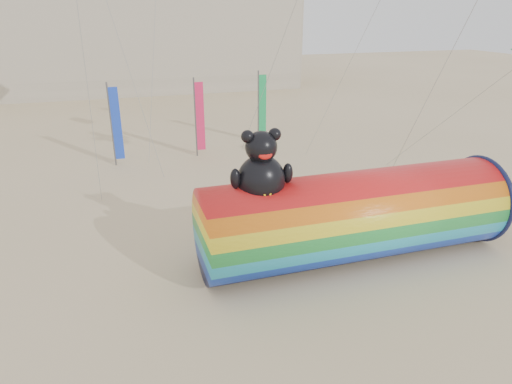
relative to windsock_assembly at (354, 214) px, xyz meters
name	(u,v)px	position (x,y,z in m)	size (l,w,h in m)	color
ground	(255,264)	(-3.86, 0.53, -1.86)	(160.00, 160.00, 0.00)	#CCB58C
windsock_assembly	(354,214)	(0.00, 0.00, 0.00)	(12.14, 3.70, 5.60)	red
kite_handler	(451,206)	(5.77, 1.30, -0.97)	(0.64, 0.42, 1.76)	slate
fabric_bundle	(480,224)	(6.82, 0.53, -1.68)	(2.62, 1.35, 0.41)	#390A14
festival_banners	(196,115)	(-3.27, 15.73, 0.78)	(10.94, 2.59, 5.20)	#59595E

